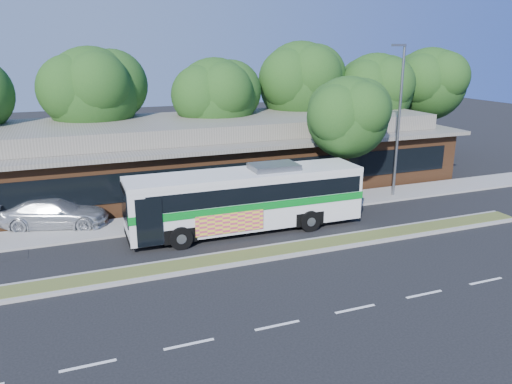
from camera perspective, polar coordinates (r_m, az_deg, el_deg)
ground at (r=22.33m, az=4.38°, el=-7.29°), size 120.00×120.00×0.00m
median_strip at (r=22.80m, az=3.73°, el=-6.57°), size 26.00×1.10×0.15m
sidewalk at (r=27.82m, az=-1.31°, el=-2.28°), size 44.00×2.60×0.12m
plaza_building at (r=33.35m, az=-5.22°, el=4.46°), size 33.20×11.20×4.45m
lamp_post at (r=30.91m, az=15.98°, el=8.20°), size 0.93×0.18×9.07m
tree_bg_b at (r=34.74m, az=-17.56°, el=10.96°), size 6.69×6.00×9.00m
tree_bg_c at (r=35.27m, az=-4.14°, el=10.82°), size 6.24×5.60×8.26m
tree_bg_d at (r=38.78m, az=5.60°, el=12.50°), size 6.91×6.20×9.37m
tree_bg_e at (r=41.02m, az=13.85°, el=11.37°), size 6.47×5.80×8.50m
tree_bg_f at (r=45.47m, az=19.51°, el=11.76°), size 6.69×6.00×8.92m
transit_bus at (r=24.69m, az=-1.00°, el=-0.36°), size 11.85×2.88×3.31m
sedan at (r=27.45m, az=-21.98°, el=-2.22°), size 5.65×3.59×1.53m
sidewalk_tree at (r=29.43m, az=10.88°, el=8.61°), size 5.20×4.66×7.36m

